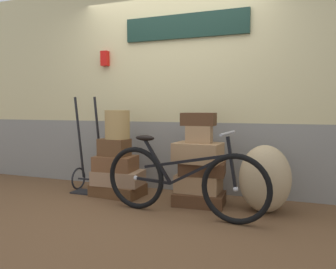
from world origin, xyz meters
name	(u,v)px	position (x,y,z in m)	size (l,w,h in m)	color
ground	(150,209)	(0.00, 0.00, -0.03)	(8.81, 5.20, 0.06)	brown
station_building	(176,86)	(0.01, 0.85, 1.37)	(6.81, 0.74, 2.73)	gray
suitcase_0	(118,190)	(-0.55, 0.26, 0.07)	(0.62, 0.41, 0.14)	brown
suitcase_1	(118,177)	(-0.53, 0.25, 0.23)	(0.59, 0.37, 0.17)	#937051
suitcase_2	(116,163)	(-0.57, 0.25, 0.41)	(0.48, 0.35, 0.18)	brown
suitcase_3	(114,147)	(-0.58, 0.25, 0.60)	(0.36, 0.23, 0.21)	brown
suitcase_4	(199,198)	(0.50, 0.24, 0.07)	(0.55, 0.38, 0.14)	#4C2D19
suitcase_5	(199,183)	(0.47, 0.29, 0.23)	(0.49, 0.36, 0.19)	#9E754C
suitcase_6	(202,168)	(0.52, 0.29, 0.40)	(0.50, 0.32, 0.15)	#4C2D19
suitcase_7	(198,153)	(0.48, 0.24, 0.59)	(0.51, 0.35, 0.22)	#9E754C
suitcase_8	(199,134)	(0.48, 0.26, 0.79)	(0.28, 0.20, 0.19)	#9E754C
suitcase_9	(199,119)	(0.47, 0.29, 0.96)	(0.37, 0.24, 0.14)	#4C2D19
wicker_basket	(117,125)	(-0.55, 0.27, 0.88)	(0.30, 0.30, 0.35)	#A8844C
luggage_trolley	(89,169)	(-1.01, 0.33, 0.28)	(0.37, 0.37, 1.22)	black
burlap_sack	(265,179)	(1.20, 0.23, 0.35)	(0.53, 0.45, 0.70)	tan
bicycle	(182,181)	(0.42, -0.18, 0.35)	(1.75, 0.46, 0.86)	black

